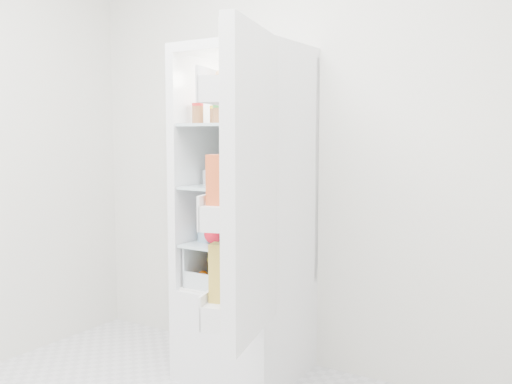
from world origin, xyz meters
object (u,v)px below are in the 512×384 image
Objects in this scene: refrigerator at (249,254)px; fridge_door at (245,191)px; mushroom_bowl at (211,235)px; red_cabbage at (259,224)px.

refrigerator reaches higher than fridge_door.
refrigerator is at bearing 16.00° from fridge_door.
mushroom_bowl is (-0.17, -0.14, 0.12)m from refrigerator.
red_cabbage is 0.13× the size of fridge_door.
refrigerator is at bearing 39.74° from mushroom_bowl.
refrigerator is 12.43× the size of mushroom_bowl.
red_cabbage is 0.28m from mushroom_bowl.
fridge_door is at bearing -58.84° from refrigerator.
fridge_door is (0.38, -0.63, 0.43)m from refrigerator.
refrigerator is at bearing -123.15° from red_cabbage.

